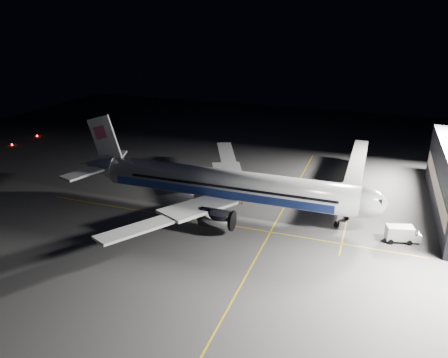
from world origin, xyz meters
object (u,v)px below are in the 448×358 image
Objects in this scene: safety_cone_c at (225,199)px; jet_bridge at (356,171)px; baggage_tug at (203,184)px; airliner at (222,184)px; safety_cone_a at (243,202)px; safety_cone_b at (262,186)px; service_truck at (402,234)px.

jet_bridge is at bearing 30.44° from safety_cone_c.
airliner is at bearing -30.24° from baggage_tug.
airliner reaches higher than safety_cone_a.
airliner is at bearing -141.96° from jet_bridge.
safety_cone_b is (-18.76, -4.47, -4.29)m from jet_bridge.
airliner is 12.62m from baggage_tug.
safety_cone_a is (-20.17, -14.06, -4.26)m from jet_bridge.
airliner reaches higher than safety_cone_b.
airliner is 6.92m from safety_cone_a.
baggage_tug is at bearing 144.25° from safety_cone_c.
safety_cone_c is at bearing 180.00° from safety_cone_a.
service_truck is at bearing -65.25° from jet_bridge.
jet_bridge is 19.76m from safety_cone_b.
airliner is 91.54× the size of safety_cone_c.
jet_bridge reaches higher than baggage_tug.
service_truck is at bearing -28.95° from safety_cone_b.
baggage_tug is 4.58× the size of safety_cone_c.
safety_cone_c reaches higher than safety_cone_b.
baggage_tug is 5.33× the size of safety_cone_b.
jet_bridge is 53.45× the size of safety_cone_a.
airliner is 15.06m from safety_cone_b.
jet_bridge is at bearing 35.34° from baggage_tug.
airliner is 95.52× the size of safety_cone_a.
baggage_tug is at bearing 130.82° from airliner.
safety_cone_c is (-33.10, 5.87, -1.15)m from service_truck.
baggage_tug is at bearing -163.60° from jet_bridge.
service_truck is 1.89× the size of baggage_tug.
safety_cone_c reaches higher than safety_cone_a.
safety_cone_c is (-3.74, 0.00, 0.01)m from safety_cone_a.
safety_cone_b is (1.41, 9.59, -0.03)m from safety_cone_a.
safety_cone_a is (10.66, -4.98, -0.54)m from baggage_tug.
safety_cone_b is at bearing 39.83° from baggage_tug.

